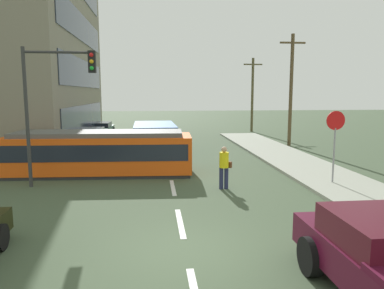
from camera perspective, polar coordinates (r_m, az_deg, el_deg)
name	(u,v)px	position (r m, az deg, el deg)	size (l,w,h in m)	color
ground_plane	(169,167)	(18.46, -3.67, -3.59)	(120.00, 120.00, 0.00)	#405038
sidewalk_curb_right	(336,182)	(16.36, 21.63, -5.41)	(3.20, 36.00, 0.14)	#9A9E8E
lane_stripe_1	(180,223)	(10.75, -1.85, -12.14)	(0.16, 2.40, 0.01)	silver
lane_stripe_2	(173,187)	(14.56, -3.01, -6.73)	(0.16, 2.40, 0.01)	silver
lane_stripe_3	(166,152)	(23.22, -4.17, -1.18)	(0.16, 2.40, 0.01)	silver
lane_stripe_4	(163,140)	(29.15, -4.56, 0.69)	(0.16, 2.40, 0.01)	silver
streetcar_tram	(100,152)	(17.30, -14.22, -1.15)	(8.48, 2.92, 1.99)	#EA5311
city_bus	(155,136)	(22.93, -5.88, 1.29)	(2.66, 5.38, 1.82)	#265393
pedestrian_crossing	(224,165)	(14.21, 5.05, -3.23)	(0.50, 0.36, 1.67)	#25294C
parked_sedan_mid	(76,148)	(21.55, -17.70, -0.60)	(2.05, 4.04, 1.19)	navy
parked_sedan_far	(92,136)	(27.61, -15.42, 1.31)	(2.05, 4.62, 1.19)	maroon
parked_sedan_furthest	(101,129)	(33.11, -14.00, 2.43)	(2.02, 4.26, 1.19)	#2E5442
stop_sign	(335,132)	(15.57, 21.48, 1.88)	(0.76, 0.07, 2.88)	gray
traffic_light_mast	(53,91)	(15.27, -20.92, 7.85)	(2.77, 0.33, 5.47)	#333333
utility_pole_mid	(291,88)	(26.67, 15.23, 8.49)	(1.80, 0.24, 7.75)	brown
utility_pole_far	(252,93)	(35.85, 9.42, 7.88)	(1.80, 0.24, 7.03)	brown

